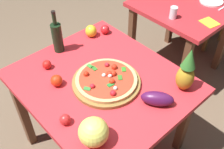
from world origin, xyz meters
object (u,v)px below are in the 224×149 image
(tomato_beside_pepper, at_px, (47,65))
(drinking_glass_water, at_px, (173,13))
(dining_chair, at_px, (206,7))
(napkin_folded, at_px, (209,23))
(bell_pepper, at_px, (91,31))
(display_table, at_px, (102,90))
(tomato_at_corner, at_px, (57,81))
(melon, at_px, (94,132))
(tomato_by_bottle, at_px, (105,29))
(background_table, at_px, (182,17))
(pineapple_left, at_px, (186,72))
(pizza_board, at_px, (106,82))
(wine_bottle, at_px, (57,37))
(dinner_plate, at_px, (211,1))
(pizza, at_px, (106,79))
(knife_utensil, at_px, (224,7))
(tomato_near_board, at_px, (65,120))
(eggplant, at_px, (157,99))

(tomato_beside_pepper, height_order, drinking_glass_water, drinking_glass_water)
(dining_chair, xyz_separation_m, napkin_folded, (0.42, -0.70, 0.28))
(bell_pepper, bearing_deg, display_table, -31.41)
(tomato_at_corner, bearing_deg, melon, -10.70)
(tomato_by_bottle, bearing_deg, background_table, 79.67)
(bell_pepper, bearing_deg, drinking_glass_water, 68.83)
(pineapple_left, relative_size, tomato_beside_pepper, 4.98)
(drinking_glass_water, relative_size, napkin_folded, 0.75)
(pizza_board, bearing_deg, bell_pepper, 151.02)
(background_table, bearing_deg, bell_pepper, -101.91)
(wine_bottle, distance_m, dinner_plate, 1.54)
(background_table, height_order, dining_chair, dining_chair)
(pizza_board, distance_m, bell_pepper, 0.56)
(wine_bottle, height_order, bell_pepper, wine_bottle)
(pizza, bearing_deg, melon, -50.14)
(dinner_plate, bearing_deg, drinking_glass_water, -97.63)
(dinner_plate, bearing_deg, knife_utensil, 0.00)
(tomato_beside_pepper, bearing_deg, drinking_glass_water, 81.44)
(background_table, xyz_separation_m, bell_pepper, (-0.20, -0.96, 0.17))
(pizza, relative_size, tomato_near_board, 6.30)
(pizza, bearing_deg, bell_pepper, 151.13)
(display_table, bearing_deg, tomato_by_bottle, 136.45)
(pizza_board, height_order, eggplant, eggplant)
(pizza, distance_m, knife_utensil, 1.46)
(pizza, relative_size, eggplant, 2.00)
(pineapple_left, height_order, bell_pepper, pineapple_left)
(dining_chair, relative_size, wine_bottle, 2.58)
(pizza_board, xyz_separation_m, dinner_plate, (-0.15, 1.46, -0.00))
(display_table, xyz_separation_m, bell_pepper, (-0.44, 0.27, 0.14))
(tomato_by_bottle, distance_m, tomato_near_board, 0.92)
(background_table, relative_size, pizza_board, 1.91)
(eggplant, bearing_deg, dinner_plate, 109.68)
(tomato_near_board, bearing_deg, wine_bottle, 148.59)
(melon, distance_m, tomato_at_corner, 0.50)
(display_table, bearing_deg, bell_pepper, 148.59)
(display_table, distance_m, knife_utensil, 1.47)
(bell_pepper, height_order, tomato_beside_pepper, bell_pepper)
(pizza, xyz_separation_m, knife_utensil, (-0.01, 1.46, -0.04))
(eggplant, bearing_deg, drinking_glass_water, 122.82)
(dinner_plate, distance_m, knife_utensil, 0.14)
(pizza_board, relative_size, tomato_at_corner, 5.76)
(wine_bottle, xyz_separation_m, tomato_at_corner, (0.30, -0.22, -0.08))
(dining_chair, distance_m, knife_utensil, 0.59)
(background_table, xyz_separation_m, pineapple_left, (0.64, -0.89, 0.27))
(pineapple_left, bearing_deg, dinner_plate, 114.28)
(background_table, distance_m, tomato_beside_pepper, 1.44)
(bell_pepper, bearing_deg, dinner_plate, 74.28)
(dining_chair, bearing_deg, pizza_board, 104.64)
(melon, distance_m, bell_pepper, 0.98)
(pizza_board, xyz_separation_m, pizza, (0.00, 0.00, 0.03))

